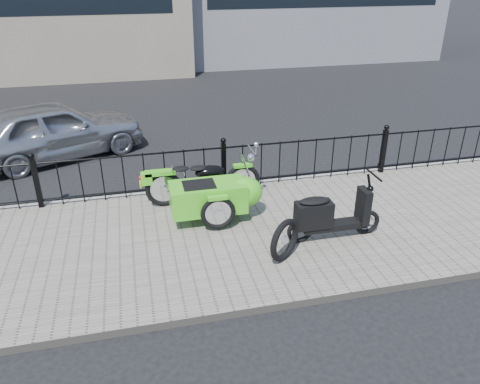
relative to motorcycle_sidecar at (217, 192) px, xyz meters
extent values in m
plane|color=black|center=(0.36, -0.19, -0.59)|extent=(120.00, 120.00, 0.00)
cube|color=slate|center=(0.36, -0.69, -0.53)|extent=(30.00, 3.80, 0.12)
cube|color=gray|center=(0.36, 1.25, -0.53)|extent=(30.00, 0.10, 0.12)
cylinder|color=black|center=(0.36, 1.11, 0.40)|extent=(14.00, 0.04, 0.04)
cylinder|color=black|center=(0.36, 1.11, -0.35)|extent=(14.00, 0.04, 0.04)
cube|color=black|center=(-3.14, 1.11, 0.01)|extent=(0.09, 0.09, 0.96)
sphere|color=black|center=(-3.14, 1.11, 0.55)|extent=(0.11, 0.11, 0.11)
cube|color=black|center=(0.36, 1.11, 0.01)|extent=(0.09, 0.09, 0.96)
sphere|color=black|center=(0.36, 1.11, 0.55)|extent=(0.11, 0.11, 0.11)
cube|color=black|center=(3.86, 1.11, 0.01)|extent=(0.09, 0.09, 0.96)
sphere|color=black|center=(3.86, 1.11, 0.55)|extent=(0.11, 0.11, 0.11)
torus|color=black|center=(0.62, 0.61, -0.13)|extent=(0.69, 0.09, 0.69)
torus|color=black|center=(-0.88, 0.61, -0.13)|extent=(0.69, 0.09, 0.69)
torus|color=black|center=(-0.08, -0.53, -0.13)|extent=(0.60, 0.08, 0.60)
cube|color=gray|center=(-0.13, 0.61, -0.11)|extent=(0.34, 0.22, 0.24)
cylinder|color=black|center=(-0.13, 0.61, -0.18)|extent=(1.40, 0.04, 0.04)
ellipsoid|color=black|center=(-0.01, 0.61, 0.13)|extent=(0.54, 0.29, 0.26)
cylinder|color=silver|center=(0.80, 0.61, 0.49)|extent=(0.03, 0.56, 0.03)
cylinder|color=silver|center=(0.68, 0.61, 0.18)|extent=(0.25, 0.04, 0.59)
sphere|color=silver|center=(0.78, 0.61, 0.35)|extent=(0.15, 0.15, 0.15)
cube|color=#4CCD22|center=(0.62, 0.61, 0.20)|extent=(0.36, 0.12, 0.06)
cube|color=#4CCD22|center=(-0.93, 0.61, 0.21)|extent=(0.55, 0.16, 0.08)
ellipsoid|color=black|center=(-0.23, 0.61, 0.23)|extent=(0.31, 0.22, 0.08)
ellipsoid|color=black|center=(-0.55, 0.61, 0.25)|extent=(0.31, 0.22, 0.08)
sphere|color=red|center=(-1.28, 0.61, 0.15)|extent=(0.07, 0.07, 0.07)
cube|color=yellow|center=(-1.30, 0.71, -0.03)|extent=(0.02, 0.14, 0.10)
cube|color=#4CCD22|center=(-0.18, -0.14, 0.00)|extent=(1.30, 0.62, 0.50)
ellipsoid|color=#4CCD22|center=(0.47, -0.14, 0.02)|extent=(0.65, 0.60, 0.54)
cube|color=black|center=(-0.33, -0.14, 0.23)|extent=(0.55, 0.43, 0.06)
cube|color=#4CCD22|center=(-0.08, -0.53, 0.16)|extent=(0.34, 0.11, 0.06)
torus|color=black|center=(2.33, -1.19, -0.25)|extent=(0.44, 0.08, 0.44)
torus|color=black|center=(1.14, -1.19, -0.25)|extent=(0.44, 0.08, 0.44)
cube|color=black|center=(1.74, -1.19, -0.24)|extent=(1.08, 0.24, 0.11)
cube|color=black|center=(1.36, -1.19, 0.01)|extent=(0.59, 0.28, 0.43)
ellipsoid|color=black|center=(1.36, -1.19, 0.26)|extent=(0.51, 0.25, 0.10)
cube|color=black|center=(2.22, -1.19, 0.07)|extent=(0.13, 0.32, 0.59)
cylinder|color=black|center=(2.30, -1.19, 0.39)|extent=(0.17, 0.04, 0.48)
cylinder|color=black|center=(2.34, -1.19, 0.61)|extent=(0.03, 0.48, 0.03)
torus|color=black|center=(0.74, -1.60, -0.13)|extent=(0.61, 0.50, 0.69)
imported|color=#A5A7AC|center=(-3.13, 3.97, 0.10)|extent=(4.37, 3.08, 1.38)
camera|label=1|loc=(-1.32, -7.30, 3.65)|focal=35.00mm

